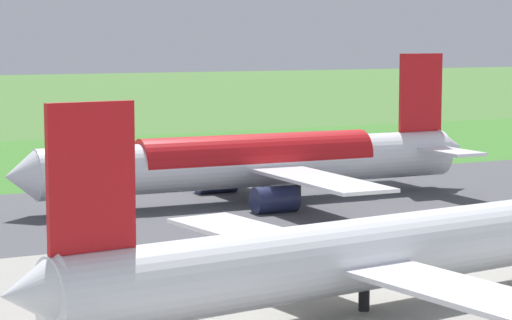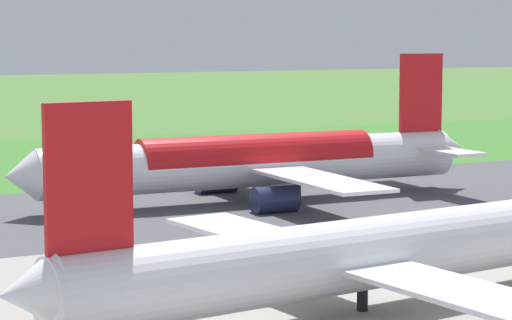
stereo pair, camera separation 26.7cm
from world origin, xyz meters
The scene contains 8 objects.
ground_plane centered at (0.00, 0.00, 0.00)m, with size 800.00×800.00×0.00m, color #477233.
runway_asphalt centered at (0.00, 0.00, 0.03)m, with size 600.00×34.29×0.06m, color #47474C.
grass_verge_foreground centered at (0.00, -38.26, 0.02)m, with size 600.00×80.00×0.04m, color #3C782B.
airliner_main centered at (2.73, 0.01, 4.35)m, with size 54.08×44.18×15.88m.
airliner_parked_mid centered at (18.48, 44.15, 3.88)m, with size 48.68×39.91×14.21m.
service_truck_fuel centered at (-29.66, -14.55, 1.40)m, with size 5.47×5.88×2.65m.
no_stopping_sign centered at (-4.95, -42.12, 1.67)m, with size 0.60×0.10×2.82m.
traffic_cone_orange centered at (1.17, -37.43, 0.28)m, with size 0.40×0.40×0.55m, color orange.
Camera 2 is at (54.79, 99.84, 17.58)m, focal length 73.80 mm.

